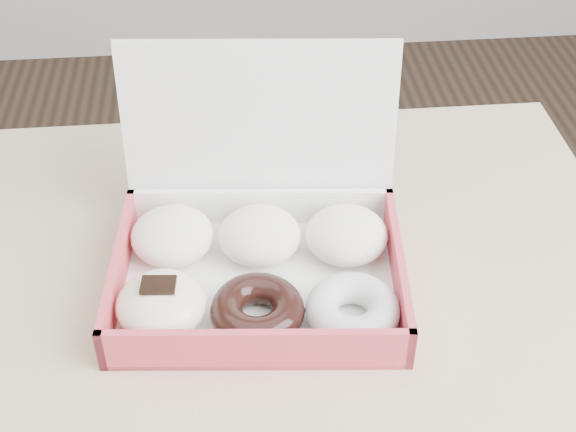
{
  "coord_description": "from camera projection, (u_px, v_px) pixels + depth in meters",
  "views": [
    {
      "loc": [
        0.2,
        -0.45,
        1.29
      ],
      "look_at": [
        0.25,
        0.11,
        0.83
      ],
      "focal_mm": 50.0,
      "sensor_mm": 36.0,
      "label": 1
    }
  ],
  "objects": [
    {
      "name": "donut_box",
      "position": [
        256.0,
        254.0,
        0.76
      ],
      "size": [
        0.29,
        0.25,
        0.2
      ],
      "rotation": [
        0.0,
        0.0,
        -0.09
      ],
      "color": "white",
      "rests_on": "table"
    }
  ]
}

